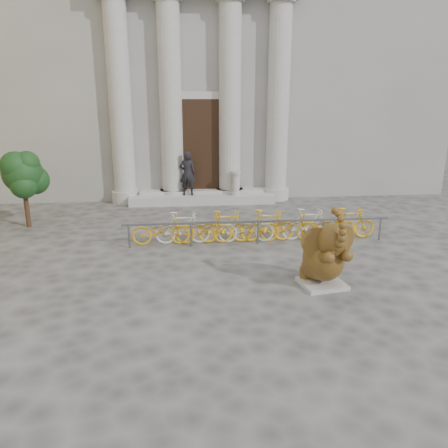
{
  "coord_description": "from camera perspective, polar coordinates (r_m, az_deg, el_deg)",
  "views": [
    {
      "loc": [
        -0.87,
        -8.53,
        4.2
      ],
      "look_at": [
        0.2,
        2.23,
        1.1
      ],
      "focal_mm": 35.0,
      "sensor_mm": 36.0,
      "label": 1
    }
  ],
  "objects": [
    {
      "name": "balustrade_post",
      "position": [
        18.09,
        1.53,
        5.23
      ],
      "size": [
        0.41,
        0.41,
        1.0
      ],
      "color": "#A8A59E",
      "rests_on": "entrance_steps"
    },
    {
      "name": "elephant_statue",
      "position": [
        10.27,
        12.99,
        -4.27
      ],
      "size": [
        1.3,
        1.52,
        1.96
      ],
      "rotation": [
        0.0,
        0.0,
        0.16
      ],
      "color": "#A8A59E",
      "rests_on": "ground"
    },
    {
      "name": "entrance_steps",
      "position": [
        18.39,
        -2.86,
        3.36
      ],
      "size": [
        6.0,
        1.2,
        0.36
      ],
      "primitive_type": "cube",
      "color": "#A8A59E",
      "rests_on": "ground"
    },
    {
      "name": "tree",
      "position": [
        15.94,
        -24.74,
        5.89
      ],
      "size": [
        1.49,
        1.36,
        2.58
      ],
      "color": "#332114",
      "rests_on": "ground"
    },
    {
      "name": "classical_building",
      "position": [
        23.54,
        -3.8,
        20.32
      ],
      "size": [
        22.0,
        10.7,
        12.0
      ],
      "color": "gray",
      "rests_on": "ground"
    },
    {
      "name": "ground",
      "position": [
        9.55,
        0.11,
        -10.11
      ],
      "size": [
        80.0,
        80.0,
        0.0
      ],
      "primitive_type": "plane",
      "color": "#474442",
      "rests_on": "ground"
    },
    {
      "name": "bike_rack",
      "position": [
        13.28,
        4.23,
        -0.22
      ],
      "size": [
        8.0,
        0.53,
        1.0
      ],
      "color": "slate",
      "rests_on": "ground"
    },
    {
      "name": "pedestrian",
      "position": [
        18.08,
        -4.79,
        6.59
      ],
      "size": [
        0.71,
        0.52,
        1.8
      ],
      "primitive_type": "imported",
      "rotation": [
        0.0,
        0.0,
        2.99
      ],
      "color": "black",
      "rests_on": "entrance_steps"
    }
  ]
}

